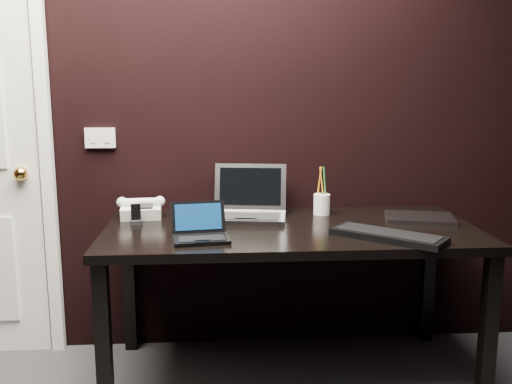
{
  "coord_description": "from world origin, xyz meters",
  "views": [
    {
      "loc": [
        -0.03,
        -1.13,
        1.38
      ],
      "look_at": [
        0.14,
        1.35,
        0.91
      ],
      "focal_mm": 40.0,
      "sensor_mm": 36.0,
      "label": 1
    }
  ],
  "objects": [
    {
      "name": "netbook",
      "position": [
        -0.11,
        1.21,
        0.77
      ],
      "size": [
        0.26,
        0.24,
        0.15
      ],
      "color": "black",
      "rests_on": "desk"
    },
    {
      "name": "closed_laptop",
      "position": [
        0.94,
        1.48,
        0.75
      ],
      "size": [
        0.36,
        0.3,
        0.02
      ],
      "color": "gray",
      "rests_on": "desk"
    },
    {
      "name": "mobile_phone",
      "position": [
        -0.42,
        1.5,
        0.78
      ],
      "size": [
        0.06,
        0.06,
        0.09
      ],
      "color": "black",
      "rests_on": "desk"
    },
    {
      "name": "wall_switch",
      "position": [
        -0.62,
        1.79,
        1.12
      ],
      "size": [
        0.15,
        0.02,
        0.1
      ],
      "color": "silver",
      "rests_on": "wall_back"
    },
    {
      "name": "ext_keyboard",
      "position": [
        0.69,
        1.16,
        0.75
      ],
      "size": [
        0.47,
        0.43,
        0.03
      ],
      "color": "black",
      "rests_on": "desk"
    },
    {
      "name": "desk",
      "position": [
        0.3,
        1.4,
        0.66
      ],
      "size": [
        1.7,
        0.8,
        0.74
      ],
      "color": "black",
      "rests_on": "ground"
    },
    {
      "name": "pen_cup",
      "position": [
        0.49,
        1.65,
        0.8
      ],
      "size": [
        0.09,
        0.09,
        0.24
      ],
      "color": "white",
      "rests_on": "desk"
    },
    {
      "name": "wall_back",
      "position": [
        0.0,
        1.8,
        1.3
      ],
      "size": [
        4.0,
        0.0,
        4.0
      ],
      "primitive_type": "plane",
      "rotation": [
        1.57,
        0.0,
        0.0
      ],
      "color": "black",
      "rests_on": "ground"
    },
    {
      "name": "silver_laptop",
      "position": [
        0.12,
        1.59,
        0.79
      ],
      "size": [
        0.4,
        0.37,
        0.25
      ],
      "color": "gray",
      "rests_on": "desk"
    },
    {
      "name": "desk_phone",
      "position": [
        -0.41,
        1.64,
        0.78
      ],
      "size": [
        0.24,
        0.19,
        0.12
      ],
      "color": "silver",
      "rests_on": "desk"
    }
  ]
}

